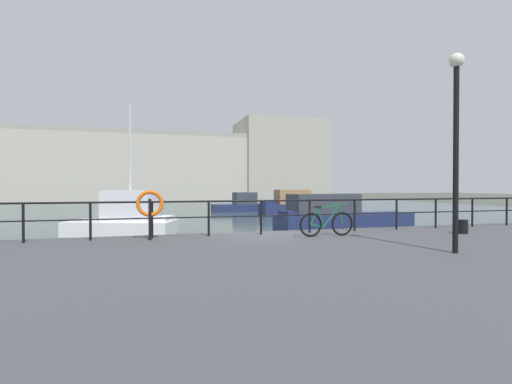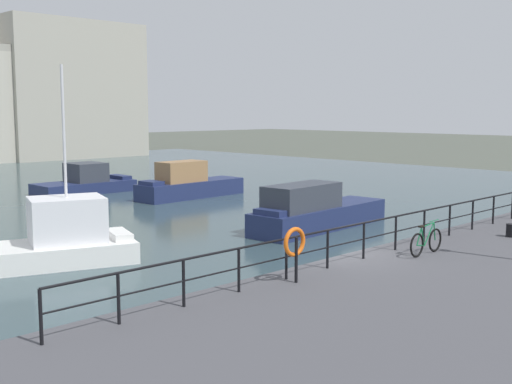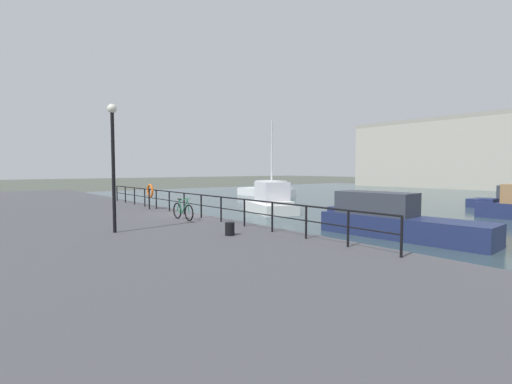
{
  "view_description": "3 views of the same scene",
  "coord_description": "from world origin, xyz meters",
  "px_view_note": "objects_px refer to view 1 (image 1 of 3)",
  "views": [
    {
      "loc": [
        -3.61,
        -12.08,
        2.52
      ],
      "look_at": [
        0.01,
        0.52,
        2.34
      ],
      "focal_mm": 26.64,
      "sensor_mm": 36.0,
      "label": 1
    },
    {
      "loc": [
        -15.21,
        -11.57,
        5.29
      ],
      "look_at": [
        0.12,
        4.0,
        2.52
      ],
      "focal_mm": 45.2,
      "sensor_mm": 36.0,
      "label": 2
    },
    {
      "loc": [
        16.29,
        -9.41,
        3.26
      ],
      "look_at": [
        0.68,
        3.09,
        2.03
      ],
      "focal_mm": 26.22,
      "sensor_mm": 36.0,
      "label": 3
    }
  ],
  "objects_px": {
    "life_ring_stand": "(150,205)",
    "mooring_bollard": "(463,227)",
    "quay_lamp_post": "(456,125)",
    "parked_bicycle": "(327,223)",
    "moored_cabin_cruiser": "(338,217)",
    "harbor_building": "(202,167)",
    "moored_green_narrowboat": "(126,218)",
    "moored_blue_motorboat": "(298,206)",
    "moored_white_yacht": "(244,205)"
  },
  "relations": [
    {
      "from": "moored_cabin_cruiser",
      "to": "moored_blue_motorboat",
      "type": "xyz_separation_m",
      "value": [
        2.64,
        12.31,
        -0.0
      ]
    },
    {
      "from": "harbor_building",
      "to": "quay_lamp_post",
      "type": "relative_size",
      "value": 13.12
    },
    {
      "from": "parked_bicycle",
      "to": "life_ring_stand",
      "type": "xyz_separation_m",
      "value": [
        -5.11,
        0.65,
        0.59
      ]
    },
    {
      "from": "harbor_building",
      "to": "parked_bicycle",
      "type": "xyz_separation_m",
      "value": [
        -4.57,
        -59.89,
        -4.74
      ]
    },
    {
      "from": "moored_blue_motorboat",
      "to": "mooring_bollard",
      "type": "xyz_separation_m",
      "value": [
        -3.15,
        -21.44,
        0.42
      ]
    },
    {
      "from": "moored_white_yacht",
      "to": "moored_green_narrowboat",
      "type": "bearing_deg",
      "value": -121.74
    },
    {
      "from": "moored_green_narrowboat",
      "to": "parked_bicycle",
      "type": "relative_size",
      "value": 3.85
    },
    {
      "from": "moored_blue_motorboat",
      "to": "mooring_bollard",
      "type": "relative_size",
      "value": 16.63
    },
    {
      "from": "moored_cabin_cruiser",
      "to": "life_ring_stand",
      "type": "distance_m",
      "value": 12.85
    },
    {
      "from": "life_ring_stand",
      "to": "quay_lamp_post",
      "type": "distance_m",
      "value": 7.96
    },
    {
      "from": "harbor_building",
      "to": "moored_blue_motorboat",
      "type": "distance_m",
      "value": 39.52
    },
    {
      "from": "harbor_building",
      "to": "moored_white_yacht",
      "type": "distance_m",
      "value": 32.95
    },
    {
      "from": "moored_green_narrowboat",
      "to": "life_ring_stand",
      "type": "bearing_deg",
      "value": -64.02
    },
    {
      "from": "parked_bicycle",
      "to": "moored_blue_motorboat",
      "type": "bearing_deg",
      "value": 69.01
    },
    {
      "from": "life_ring_stand",
      "to": "moored_green_narrowboat",
      "type": "bearing_deg",
      "value": 96.58
    },
    {
      "from": "harbor_building",
      "to": "moored_green_narrowboat",
      "type": "xyz_separation_m",
      "value": [
        -10.81,
        -49.39,
        -5.28
      ]
    },
    {
      "from": "quay_lamp_post",
      "to": "moored_blue_motorboat",
      "type": "bearing_deg",
      "value": 75.79
    },
    {
      "from": "moored_green_narrowboat",
      "to": "moored_blue_motorboat",
      "type": "relative_size",
      "value": 0.93
    },
    {
      "from": "moored_green_narrowboat",
      "to": "moored_white_yacht",
      "type": "relative_size",
      "value": 1.08
    },
    {
      "from": "moored_blue_motorboat",
      "to": "moored_green_narrowboat",
      "type": "bearing_deg",
      "value": 34.2
    },
    {
      "from": "moored_blue_motorboat",
      "to": "quay_lamp_post",
      "type": "height_order",
      "value": "quay_lamp_post"
    },
    {
      "from": "parked_bicycle",
      "to": "life_ring_stand",
      "type": "bearing_deg",
      "value": 171.76
    },
    {
      "from": "moored_blue_motorboat",
      "to": "parked_bicycle",
      "type": "bearing_deg",
      "value": 67.38
    },
    {
      "from": "moored_cabin_cruiser",
      "to": "moored_green_narrowboat",
      "type": "bearing_deg",
      "value": -13.95
    },
    {
      "from": "moored_cabin_cruiser",
      "to": "harbor_building",
      "type": "bearing_deg",
      "value": -93.59
    },
    {
      "from": "moored_green_narrowboat",
      "to": "life_ring_stand",
      "type": "distance_m",
      "value": 9.98
    },
    {
      "from": "quay_lamp_post",
      "to": "life_ring_stand",
      "type": "bearing_deg",
      "value": 148.19
    },
    {
      "from": "moored_cabin_cruiser",
      "to": "moored_blue_motorboat",
      "type": "relative_size",
      "value": 1.1
    },
    {
      "from": "moored_blue_motorboat",
      "to": "moored_white_yacht",
      "type": "xyz_separation_m",
      "value": [
        -3.22,
        6.54,
        -0.15
      ]
    },
    {
      "from": "moored_green_narrowboat",
      "to": "moored_blue_motorboat",
      "type": "bearing_deg",
      "value": 56.17
    },
    {
      "from": "moored_blue_motorboat",
      "to": "moored_white_yacht",
      "type": "relative_size",
      "value": 1.16
    },
    {
      "from": "moored_blue_motorboat",
      "to": "moored_cabin_cruiser",
      "type": "bearing_deg",
      "value": 75.34
    },
    {
      "from": "harbor_building",
      "to": "mooring_bollard",
      "type": "height_order",
      "value": "harbor_building"
    },
    {
      "from": "moored_green_narrowboat",
      "to": "moored_white_yacht",
      "type": "bearing_deg",
      "value": 77.22
    },
    {
      "from": "moored_white_yacht",
      "to": "parked_bicycle",
      "type": "bearing_deg",
      "value": -98.66
    },
    {
      "from": "moored_cabin_cruiser",
      "to": "moored_green_narrowboat",
      "type": "relative_size",
      "value": 1.18
    },
    {
      "from": "moored_blue_motorboat",
      "to": "parked_bicycle",
      "type": "height_order",
      "value": "moored_blue_motorboat"
    },
    {
      "from": "life_ring_stand",
      "to": "quay_lamp_post",
      "type": "bearing_deg",
      "value": -31.81
    },
    {
      "from": "parked_bicycle",
      "to": "mooring_bollard",
      "type": "height_order",
      "value": "parked_bicycle"
    },
    {
      "from": "harbor_building",
      "to": "parked_bicycle",
      "type": "relative_size",
      "value": 33.1
    },
    {
      "from": "moored_white_yacht",
      "to": "parked_bicycle",
      "type": "relative_size",
      "value": 3.56
    },
    {
      "from": "moored_green_narrowboat",
      "to": "moored_white_yacht",
      "type": "xyz_separation_m",
      "value": [
        10.63,
        16.89,
        -0.2
      ]
    },
    {
      "from": "moored_blue_motorboat",
      "to": "quay_lamp_post",
      "type": "relative_size",
      "value": 1.64
    },
    {
      "from": "moored_green_narrowboat",
      "to": "moored_cabin_cruiser",
      "type": "bearing_deg",
      "value": 9.49
    },
    {
      "from": "moored_cabin_cruiser",
      "to": "quay_lamp_post",
      "type": "distance_m",
      "value": 12.84
    },
    {
      "from": "life_ring_stand",
      "to": "mooring_bollard",
      "type": "bearing_deg",
      "value": -7.42
    },
    {
      "from": "moored_green_narrowboat",
      "to": "quay_lamp_post",
      "type": "height_order",
      "value": "moored_green_narrowboat"
    },
    {
      "from": "parked_bicycle",
      "to": "mooring_bollard",
      "type": "distance_m",
      "value": 4.5
    },
    {
      "from": "moored_white_yacht",
      "to": "parked_bicycle",
      "type": "xyz_separation_m",
      "value": [
        -4.39,
        -27.4,
        0.74
      ]
    },
    {
      "from": "moored_cabin_cruiser",
      "to": "quay_lamp_post",
      "type": "relative_size",
      "value": 1.8
    }
  ]
}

